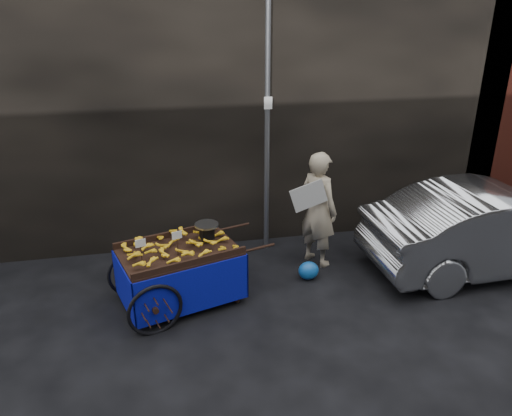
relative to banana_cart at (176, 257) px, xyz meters
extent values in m
plane|color=black|center=(1.22, 0.05, -0.70)|extent=(80.00, 80.00, 0.00)
cube|color=black|center=(0.22, 2.65, 1.80)|extent=(11.00, 2.00, 5.00)
cylinder|color=slate|center=(1.52, 1.35, 1.30)|extent=(0.08, 0.08, 4.00)
cube|color=white|center=(1.52, 1.30, 1.70)|extent=(0.12, 0.02, 0.18)
cube|color=black|center=(0.05, 0.01, 0.05)|extent=(1.71, 1.33, 0.06)
cube|color=black|center=(-0.08, 0.44, 0.12)|extent=(1.45, 0.47, 0.09)
cube|color=black|center=(0.17, -0.41, 0.12)|extent=(1.45, 0.47, 0.09)
cube|color=black|center=(0.78, -0.16, -0.32)|extent=(0.06, 0.06, 0.75)
cube|color=black|center=(0.57, 0.56, -0.32)|extent=(0.06, 0.06, 0.75)
cylinder|color=black|center=(1.10, -0.06, 0.05)|extent=(0.46, 0.17, 0.04)
cylinder|color=black|center=(0.88, 0.66, 0.05)|extent=(0.46, 0.17, 0.04)
torus|color=black|center=(-0.30, -0.62, -0.37)|extent=(0.69, 0.25, 0.70)
torus|color=black|center=(-0.59, 0.35, -0.37)|extent=(0.69, 0.25, 0.70)
cylinder|color=black|center=(-0.45, -0.13, -0.37)|extent=(0.35, 1.02, 0.05)
cube|color=#071183|center=(0.18, -0.44, -0.27)|extent=(1.48, 0.46, 0.64)
cube|color=#071183|center=(-0.09, 0.47, -0.27)|extent=(1.48, 0.46, 0.64)
cube|color=#071183|center=(-0.68, -0.20, -0.27)|extent=(0.30, 0.94, 0.64)
cube|color=#071183|center=(0.77, 0.23, -0.27)|extent=(0.30, 0.94, 0.64)
cube|color=black|center=(0.44, 0.18, 0.21)|extent=(0.20, 0.17, 0.15)
cylinder|color=silver|center=(0.44, 0.18, 0.34)|extent=(0.40, 0.40, 0.03)
cube|color=white|center=(-0.42, -0.23, 0.36)|extent=(0.13, 0.05, 0.10)
cube|color=white|center=(0.03, -0.10, 0.36)|extent=(0.13, 0.05, 0.10)
imported|color=tan|center=(2.18, 0.72, 0.20)|extent=(0.71, 0.78, 1.79)
cube|color=silver|center=(1.95, 0.52, 0.50)|extent=(0.59, 0.02, 0.50)
ellipsoid|color=#175BB2|center=(1.91, 0.24, -0.56)|extent=(0.30, 0.24, 0.27)
imported|color=#B9BCC1|center=(4.74, 0.05, -0.05)|extent=(3.98, 1.50, 1.30)
camera|label=1|loc=(-0.11, -5.85, 3.14)|focal=35.00mm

